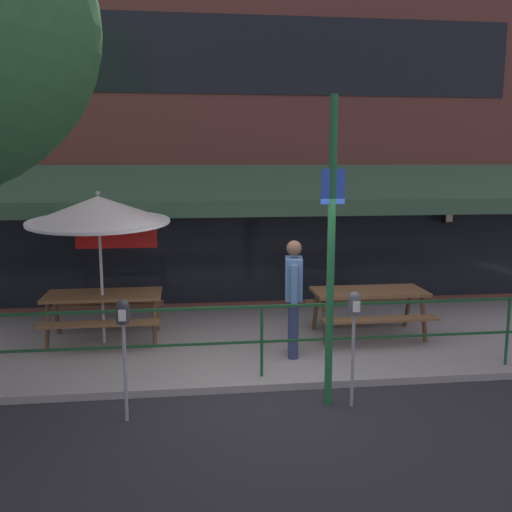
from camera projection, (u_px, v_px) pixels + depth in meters
name	position (u px, v px, depth m)	size (l,w,h in m)	color
ground_plane	(265.00, 392.00, 7.30)	(120.00, 120.00, 0.00)	#232326
patio_deck	(248.00, 340.00, 9.25)	(15.00, 4.00, 0.10)	gray
restaurant_building	(235.00, 133.00, 10.86)	(15.00, 1.60, 6.92)	brown
patio_railing	(262.00, 325.00, 7.46)	(13.84, 0.04, 0.97)	#194723
picnic_table_left	(104.00, 303.00, 8.97)	(1.80, 1.42, 0.76)	brown
picnic_table_centre	(369.00, 300.00, 9.21)	(1.80, 1.42, 0.76)	brown
patio_umbrella_left	(98.00, 210.00, 8.63)	(2.14, 2.14, 2.38)	#B7B2A8
pedestrian_walking	(294.00, 292.00, 8.19)	(0.30, 0.61, 1.71)	navy
parking_meter_near	(123.00, 323.00, 6.31)	(0.15, 0.16, 1.42)	gray
parking_meter_far	(354.00, 314.00, 6.68)	(0.15, 0.16, 1.42)	gray
street_sign_pole	(331.00, 251.00, 6.63)	(0.28, 0.09, 3.66)	#1E6033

